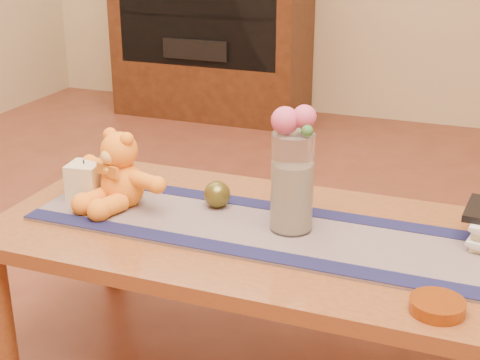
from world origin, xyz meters
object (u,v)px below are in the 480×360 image
at_px(bronze_ball, 217,194).
at_px(book_bottom, 473,234).
at_px(pillar_candle, 85,181).
at_px(tv_remote, 476,209).
at_px(glass_vase, 292,182).
at_px(amber_dish, 437,306).
at_px(teddy_bear, 122,169).

height_order(bronze_ball, book_bottom, bronze_ball).
xyz_separation_m(pillar_candle, bronze_ball, (0.38, 0.08, -0.02)).
relative_size(pillar_candle, tv_remote, 0.67).
bearing_deg(tv_remote, bronze_ball, -170.07).
bearing_deg(tv_remote, glass_vase, -159.59).
distance_m(glass_vase, amber_dish, 0.50).
bearing_deg(teddy_bear, amber_dish, 1.96).
distance_m(glass_vase, tv_remote, 0.47).
distance_m(bronze_ball, tv_remote, 0.69).
height_order(book_bottom, amber_dish, amber_dish).
bearing_deg(bronze_ball, glass_vase, -15.09).
xyz_separation_m(teddy_bear, glass_vase, (0.50, 0.01, 0.03)).
relative_size(teddy_bear, pillar_candle, 2.85).
bearing_deg(teddy_bear, glass_vase, 18.86).
distance_m(pillar_candle, amber_dish, 1.05).
distance_m(tv_remote, amber_dish, 0.40).
bearing_deg(amber_dish, teddy_bear, 163.99).
distance_m(pillar_candle, book_bottom, 1.07).
height_order(bronze_ball, tv_remote, tv_remote).
height_order(pillar_candle, glass_vase, glass_vase).
relative_size(glass_vase, amber_dish, 2.23).
bearing_deg(bronze_ball, tv_remote, 5.11).
bearing_deg(pillar_candle, glass_vase, 1.38).
xyz_separation_m(bronze_ball, tv_remote, (0.68, 0.06, 0.04)).
xyz_separation_m(teddy_bear, book_bottom, (0.94, 0.14, -0.10)).
xyz_separation_m(pillar_candle, glass_vase, (0.61, 0.01, 0.08)).
bearing_deg(glass_vase, pillar_candle, -178.62).
bearing_deg(teddy_bear, bronze_ball, 33.36).
xyz_separation_m(teddy_bear, amber_dish, (0.90, -0.26, -0.10)).
relative_size(teddy_bear, bronze_ball, 4.02).
relative_size(teddy_bear, tv_remote, 1.89).
bearing_deg(tv_remote, book_bottom, 90.00).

